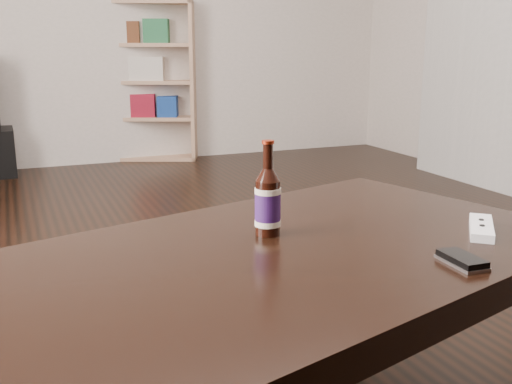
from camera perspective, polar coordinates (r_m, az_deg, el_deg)
name	(u,v)px	position (r m, az deg, el deg)	size (l,w,h in m)	color
floor	(241,297)	(2.38, -1.46, -9.93)	(5.00, 6.00, 0.01)	black
bookshelf	(153,78)	(5.25, -9.82, 10.61)	(0.78, 0.56, 1.32)	tan
coffee_table	(287,276)	(1.37, 3.00, -8.04)	(1.53, 1.14, 0.51)	black
beer_bottle	(268,202)	(1.41, 1.12, -0.96)	(0.08, 0.08, 0.23)	black
phone	(462,260)	(1.31, 19.02, -6.16)	(0.06, 0.11, 0.02)	#ACACAE
remote	(481,228)	(1.55, 20.67, -3.20)	(0.16, 0.18, 0.02)	white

